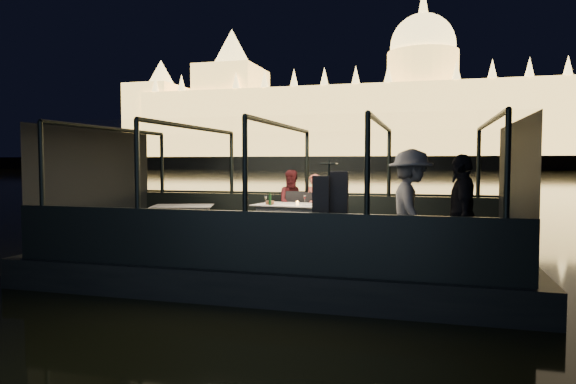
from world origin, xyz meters
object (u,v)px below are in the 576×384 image
(person_woman_coral, at_px, (314,203))
(dining_table_aft, at_px, (183,219))
(person_man_maroon, at_px, (293,202))
(chair_port_right, at_px, (313,218))
(dining_table_central, at_px, (292,223))
(chair_port_left, at_px, (292,217))
(coat_stand, at_px, (329,210))
(passenger_dark, at_px, (461,216))
(passenger_stripe, at_px, (411,213))
(wine_bottle, at_px, (270,198))

(person_woman_coral, bearing_deg, dining_table_aft, -142.30)
(dining_table_aft, xyz_separation_m, person_man_maroon, (2.33, 0.67, 0.36))
(chair_port_right, bearing_deg, person_woman_coral, 84.49)
(dining_table_central, relative_size, dining_table_aft, 1.13)
(chair_port_left, xyz_separation_m, coat_stand, (1.36, -2.93, 0.45))
(person_man_maroon, bearing_deg, passenger_dark, -65.12)
(person_woman_coral, xyz_separation_m, person_man_maroon, (-0.48, 0.00, 0.00))
(passenger_stripe, bearing_deg, person_woman_coral, 23.38)
(dining_table_central, distance_m, person_woman_coral, 0.86)
(chair_port_left, distance_m, passenger_dark, 4.38)
(dining_table_aft, relative_size, person_man_maroon, 0.88)
(chair_port_left, bearing_deg, coat_stand, -71.40)
(dining_table_central, bearing_deg, person_woman_coral, 67.16)
(dining_table_aft, xyz_separation_m, person_woman_coral, (2.81, 0.67, 0.36))
(chair_port_left, bearing_deg, person_woman_coral, 26.10)
(chair_port_left, xyz_separation_m, person_man_maroon, (-0.05, 0.27, 0.30))
(passenger_stripe, relative_size, passenger_dark, 1.05)
(chair_port_right, distance_m, passenger_dark, 4.04)
(dining_table_central, bearing_deg, chair_port_left, 105.21)
(coat_stand, distance_m, wine_bottle, 2.67)
(dining_table_aft, distance_m, chair_port_right, 2.88)
(coat_stand, relative_size, passenger_dark, 0.94)
(dining_table_aft, relative_size, passenger_dark, 0.74)
(dining_table_central, xyz_separation_m, coat_stand, (1.24, -2.48, 0.51))
(chair_port_left, distance_m, wine_bottle, 0.95)
(dining_table_aft, bearing_deg, passenger_stripe, -24.16)
(dining_table_central, bearing_deg, passenger_stripe, -41.55)
(person_woman_coral, bearing_deg, coat_stand, -49.41)
(dining_table_aft, height_order, passenger_stripe, passenger_stripe)
(wine_bottle, bearing_deg, person_woman_coral, 57.64)
(coat_stand, height_order, person_woman_coral, coat_stand)
(chair_port_left, relative_size, chair_port_right, 1.02)
(dining_table_aft, distance_m, passenger_stripe, 5.44)
(dining_table_aft, height_order, person_man_maroon, person_man_maroon)
(dining_table_aft, xyz_separation_m, chair_port_right, (2.85, 0.40, 0.06))
(coat_stand, distance_m, passenger_stripe, 1.25)
(dining_table_central, height_order, passenger_dark, passenger_dark)
(dining_table_central, xyz_separation_m, chair_port_right, (0.35, 0.45, 0.06))
(chair_port_right, distance_m, wine_bottle, 1.17)
(coat_stand, xyz_separation_m, person_woman_coral, (-0.93, 3.20, -0.15))
(person_man_maroon, distance_m, passenger_dark, 4.58)
(wine_bottle, bearing_deg, dining_table_aft, 169.46)
(dining_table_central, distance_m, chair_port_right, 0.57)
(person_man_maroon, relative_size, wine_bottle, 5.42)
(chair_port_right, height_order, wine_bottle, wine_bottle)
(chair_port_left, relative_size, coat_stand, 0.60)
(coat_stand, distance_m, passenger_dark, 1.92)
(coat_stand, xyz_separation_m, passenger_dark, (1.92, 0.06, -0.05))
(coat_stand, xyz_separation_m, wine_bottle, (-1.61, 2.13, 0.02))
(coat_stand, xyz_separation_m, passenger_stripe, (1.21, 0.31, -0.05))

